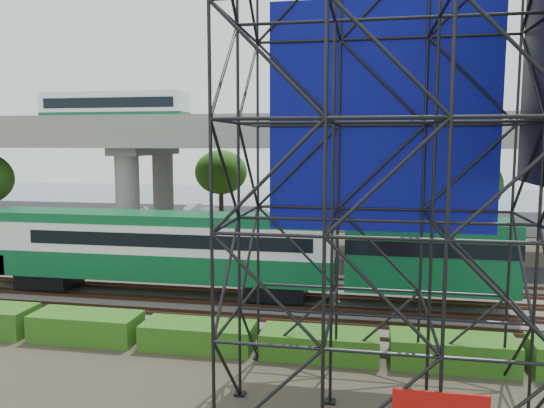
# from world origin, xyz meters

# --- Properties ---
(ground) EXTENTS (140.00, 140.00, 0.00)m
(ground) POSITION_xyz_m (0.00, 0.00, 0.00)
(ground) COLOR #474233
(ground) RESTS_ON ground
(ballast_bed) EXTENTS (90.00, 12.00, 0.20)m
(ballast_bed) POSITION_xyz_m (0.00, 2.00, 0.10)
(ballast_bed) COLOR slate
(ballast_bed) RESTS_ON ground
(service_road) EXTENTS (90.00, 5.00, 0.08)m
(service_road) POSITION_xyz_m (0.00, 10.50, 0.04)
(service_road) COLOR black
(service_road) RESTS_ON ground
(parking_lot) EXTENTS (90.00, 18.00, 0.08)m
(parking_lot) POSITION_xyz_m (0.00, 34.00, 0.04)
(parking_lot) COLOR black
(parking_lot) RESTS_ON ground
(harbor_water) EXTENTS (140.00, 40.00, 0.03)m
(harbor_water) POSITION_xyz_m (0.00, 56.00, 0.01)
(harbor_water) COLOR #456171
(harbor_water) RESTS_ON ground
(rail_tracks) EXTENTS (90.00, 9.52, 0.16)m
(rail_tracks) POSITION_xyz_m (0.00, 2.00, 0.28)
(rail_tracks) COLOR #472D1E
(rail_tracks) RESTS_ON ballast_bed
(commuter_train) EXTENTS (29.30, 3.06, 4.30)m
(commuter_train) POSITION_xyz_m (-1.17, 2.00, 2.88)
(commuter_train) COLOR black
(commuter_train) RESTS_ON rail_tracks
(overpass) EXTENTS (80.00, 12.00, 12.40)m
(overpass) POSITION_xyz_m (-0.92, 16.00, 8.21)
(overpass) COLOR #9E9B93
(overpass) RESTS_ON ground
(scaffold_tower) EXTENTS (9.36, 6.36, 15.00)m
(scaffold_tower) POSITION_xyz_m (8.18, -7.98, 7.47)
(scaffold_tower) COLOR black
(scaffold_tower) RESTS_ON ground
(hedge_strip) EXTENTS (34.60, 1.80, 1.20)m
(hedge_strip) POSITION_xyz_m (1.01, -4.30, 0.56)
(hedge_strip) COLOR #285513
(hedge_strip) RESTS_ON ground
(trees) EXTENTS (40.94, 16.94, 7.69)m
(trees) POSITION_xyz_m (-4.67, 16.17, 5.57)
(trees) COLOR #382314
(trees) RESTS_ON ground
(suv) EXTENTS (5.62, 4.23, 1.42)m
(suv) POSITION_xyz_m (-11.16, 9.71, 0.79)
(suv) COLOR black
(suv) RESTS_ON service_road
(parked_cars) EXTENTS (36.88, 9.58, 1.30)m
(parked_cars) POSITION_xyz_m (0.70, 33.62, 0.70)
(parked_cars) COLOR silver
(parked_cars) RESTS_ON parking_lot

